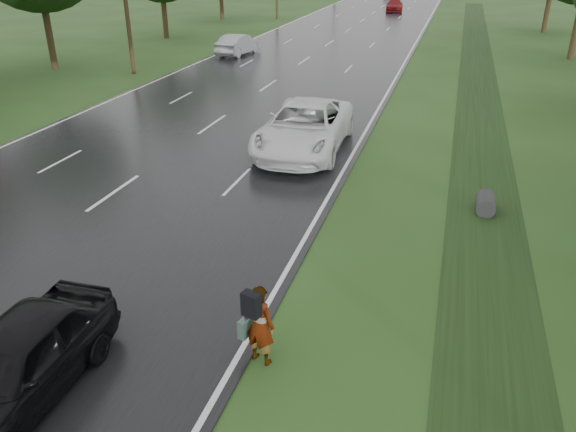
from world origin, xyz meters
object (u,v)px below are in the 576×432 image
(white_pickup, at_px, (305,127))
(pedestrian, at_px, (259,323))
(dark_sedan, at_px, (15,364))
(silver_sedan, at_px, (238,44))

(white_pickup, bearing_deg, pedestrian, -80.76)
(pedestrian, relative_size, white_pickup, 0.26)
(dark_sedan, height_order, silver_sedan, dark_sedan)
(white_pickup, distance_m, silver_sedan, 21.62)
(pedestrian, xyz_separation_m, white_pickup, (-2.34, 12.16, 0.07))
(dark_sedan, distance_m, silver_sedan, 34.56)
(silver_sedan, bearing_deg, dark_sedan, 111.96)
(silver_sedan, bearing_deg, white_pickup, 125.07)
(pedestrian, distance_m, silver_sedan, 33.66)
(silver_sedan, bearing_deg, pedestrian, 118.96)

